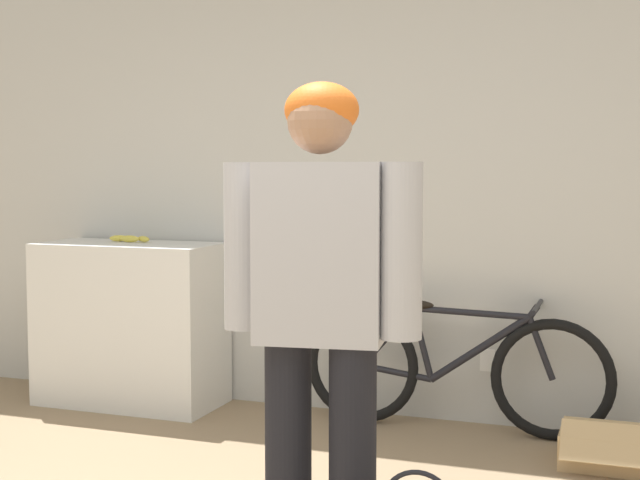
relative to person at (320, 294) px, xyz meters
name	(u,v)px	position (x,y,z in m)	size (l,w,h in m)	color
wall_back	(391,183)	(-0.31, 2.02, 0.34)	(8.00, 0.07, 2.60)	silver
side_shelf	(131,324)	(-1.80, 1.72, -0.49)	(1.06, 0.51, 0.95)	white
person	(320,294)	(0.00, 0.00, 0.00)	(0.69, 0.27, 1.66)	black
bicycle	(454,368)	(0.09, 1.80, -0.63)	(1.63, 0.46, 0.70)	black
banana	(130,239)	(-1.84, 1.78, 0.01)	(0.28, 0.08, 0.04)	#EAD64C
cardboard_box	(615,448)	(0.91, 1.51, -0.88)	(0.49, 0.43, 0.23)	tan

